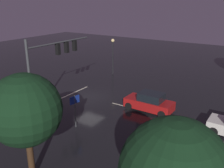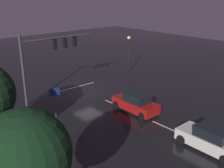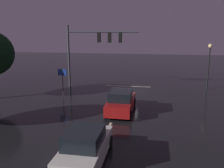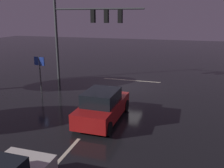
% 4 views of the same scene
% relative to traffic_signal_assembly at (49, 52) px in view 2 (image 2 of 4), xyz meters
% --- Properties ---
extents(ground_plane, '(80.00, 80.00, 0.00)m').
position_rel_traffic_signal_assembly_xyz_m(ground_plane, '(-3.59, 0.97, -4.71)').
color(ground_plane, black).
extents(traffic_signal_assembly, '(7.57, 0.47, 6.65)m').
position_rel_traffic_signal_assembly_xyz_m(traffic_signal_assembly, '(0.00, 0.00, 0.00)').
color(traffic_signal_assembly, '#383A3D').
rests_on(traffic_signal_assembly, ground_plane).
extents(lane_dash_far, '(0.16, 2.20, 0.01)m').
position_rel_traffic_signal_assembly_xyz_m(lane_dash_far, '(-3.59, 4.97, -4.70)').
color(lane_dash_far, beige).
rests_on(lane_dash_far, ground_plane).
extents(lane_dash_mid, '(0.16, 2.20, 0.01)m').
position_rel_traffic_signal_assembly_xyz_m(lane_dash_mid, '(-3.59, 10.97, -4.70)').
color(lane_dash_mid, beige).
rests_on(lane_dash_mid, ground_plane).
extents(stop_bar, '(5.00, 0.16, 0.01)m').
position_rel_traffic_signal_assembly_xyz_m(stop_bar, '(-3.59, -1.18, -4.70)').
color(stop_bar, beige).
rests_on(stop_bar, ground_plane).
extents(car_approaching, '(1.97, 4.40, 1.70)m').
position_rel_traffic_signal_assembly_xyz_m(car_approaching, '(-3.96, 7.59, -3.91)').
color(car_approaching, maroon).
rests_on(car_approaching, ground_plane).
extents(car_distant, '(1.94, 4.38, 1.70)m').
position_rel_traffic_signal_assembly_xyz_m(car_distant, '(-3.27, 15.07, -3.91)').
color(car_distant, silver).
rests_on(car_distant, ground_plane).
extents(street_lamp_left_kerb, '(0.44, 0.44, 4.74)m').
position_rel_traffic_signal_assembly_xyz_m(street_lamp_left_kerb, '(-12.03, -1.49, -1.36)').
color(street_lamp_left_kerb, black).
rests_on(street_lamp_left_kerb, ground_plane).
extents(route_sign, '(0.90, 0.21, 2.64)m').
position_rel_traffic_signal_assembly_xyz_m(route_sign, '(1.98, 4.03, -2.80)').
color(route_sign, '#383A3D').
rests_on(route_sign, ground_plane).
extents(tree_right_far, '(3.51, 3.51, 6.22)m').
position_rel_traffic_signal_assembly_xyz_m(tree_right_far, '(8.84, 14.10, -0.27)').
color(tree_right_far, '#382314').
rests_on(tree_right_far, ground_plane).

